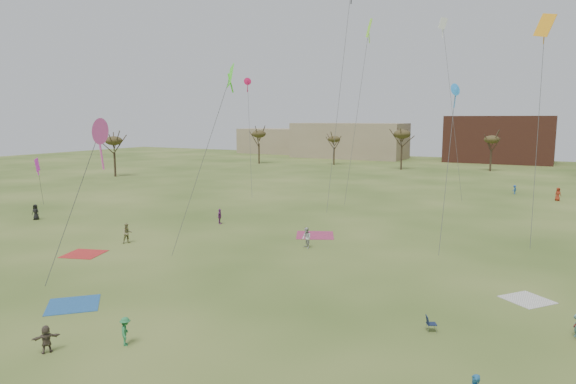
% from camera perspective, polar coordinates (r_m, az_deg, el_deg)
% --- Properties ---
extents(ground, '(260.00, 260.00, 0.00)m').
position_cam_1_polar(ground, '(32.36, -10.33, -12.43)').
color(ground, '#304C17').
rests_on(ground, ground).
extents(flyer_near_center, '(1.03, 1.07, 1.47)m').
position_cam_1_polar(flyer_near_center, '(27.73, -17.80, -14.69)').
color(flyer_near_center, '#2B8248').
rests_on(flyer_near_center, ground).
extents(spectator_fore_b, '(1.03, 1.11, 1.84)m').
position_cam_1_polar(spectator_fore_b, '(48.98, -17.62, -4.44)').
color(spectator_fore_b, '#8C8959').
rests_on(spectator_fore_b, ground).
extents(spectator_fore_c, '(1.05, 1.31, 1.40)m').
position_cam_1_polar(spectator_fore_c, '(28.32, -25.54, -14.70)').
color(spectator_fore_c, brown).
rests_on(spectator_fore_c, ground).
extents(flyer_mid_a, '(0.98, 0.77, 1.77)m').
position_cam_1_polar(flyer_mid_a, '(64.00, -26.51, -2.03)').
color(flyer_mid_a, black).
rests_on(flyer_mid_a, ground).
extents(spectator_mid_d, '(0.70, 1.05, 1.65)m').
position_cam_1_polar(spectator_mid_d, '(55.59, -7.69, -2.73)').
color(spectator_mid_d, '#893989').
rests_on(spectator_mid_d, ground).
extents(spectator_mid_e, '(1.13, 1.10, 1.84)m').
position_cam_1_polar(spectator_mid_e, '(44.94, 2.09, -5.17)').
color(spectator_mid_e, silver).
rests_on(spectator_mid_e, ground).
extents(flyer_far_b, '(1.08, 1.02, 1.86)m').
position_cam_1_polar(flyer_far_b, '(79.79, 28.08, -0.22)').
color(flyer_far_b, '#99301A').
rests_on(flyer_far_b, ground).
extents(flyer_far_c, '(0.82, 1.03, 1.39)m').
position_cam_1_polar(flyer_far_c, '(83.99, 24.12, 0.25)').
color(flyer_far_c, '#224F9E').
rests_on(flyer_far_c, ground).
extents(blanket_red, '(3.74, 3.74, 0.03)m').
position_cam_1_polar(blanket_red, '(46.47, -21.96, -6.49)').
color(blanket_red, red).
rests_on(blanket_red, ground).
extents(blanket_blue, '(4.24, 4.24, 0.03)m').
position_cam_1_polar(blanket_blue, '(34.55, -23.00, -11.61)').
color(blanket_blue, '#245D9F').
rests_on(blanket_blue, ground).
extents(blanket_cream, '(3.56, 3.56, 0.03)m').
position_cam_1_polar(blanket_cream, '(36.07, 25.30, -10.91)').
color(blanket_cream, silver).
rests_on(blanket_cream, ground).
extents(blanket_plum, '(4.79, 4.79, 0.03)m').
position_cam_1_polar(blanket_plum, '(49.96, 3.05, -4.88)').
color(blanket_plum, '#A6335B').
rests_on(blanket_plum, ground).
extents(camp_chair_center, '(0.71, 0.69, 0.87)m').
position_cam_1_polar(camp_chair_center, '(29.25, 15.79, -14.36)').
color(camp_chair_center, '#15203C').
rests_on(camp_chair_center, ground).
extents(kites_aloft, '(69.47, 54.93, 25.75)m').
position_cam_1_polar(kites_aloft, '(55.66, 8.56, 17.49)').
color(kites_aloft, '#D01841').
rests_on(kites_aloft, ground).
extents(tree_line, '(117.44, 49.32, 8.91)m').
position_cam_1_polar(tree_line, '(105.07, 16.22, 5.62)').
color(tree_line, '#3A2B1E').
rests_on(tree_line, ground).
extents(building_tan, '(32.00, 14.00, 10.00)m').
position_cam_1_polar(building_tan, '(148.86, 6.91, 5.77)').
color(building_tan, '#937F60').
rests_on(building_tan, ground).
extents(building_brick, '(26.00, 16.00, 12.00)m').
position_cam_1_polar(building_brick, '(144.34, 22.69, 5.51)').
color(building_brick, brown).
rests_on(building_brick, ground).
extents(building_tan_west, '(20.00, 12.00, 8.00)m').
position_cam_1_polar(building_tan_west, '(168.24, -1.82, 5.76)').
color(building_tan_west, '#937F60').
rests_on(building_tan_west, ground).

